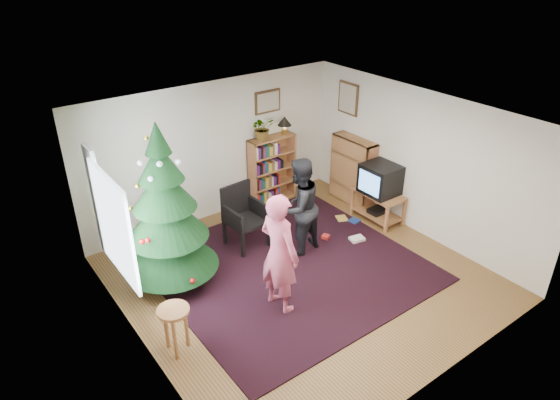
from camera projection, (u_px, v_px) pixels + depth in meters
floor at (301, 277)px, 7.65m from camera, size 5.00×5.00×0.00m
ceiling at (305, 121)px, 6.47m from camera, size 5.00×5.00×0.00m
wall_back at (214, 151)px, 8.84m from camera, size 5.00×0.02×2.50m
wall_front at (450, 296)px, 5.28m from camera, size 5.00×0.02×2.50m
wall_left at (134, 267)px, 5.75m from camera, size 0.02×5.00×2.50m
wall_right at (419, 163)px, 8.37m from camera, size 0.02×5.00×2.50m
rug at (289, 267)px, 7.85m from camera, size 3.80×3.60×0.02m
window_pane at (114, 226)px, 6.07m from camera, size 0.04×1.20×1.40m
curtain at (98, 203)px, 6.59m from camera, size 0.06×0.35×1.60m
picture_back at (268, 102)px, 9.09m from camera, size 0.55×0.03×0.42m
picture_right at (348, 98)px, 9.27m from camera, size 0.03×0.50×0.60m
christmas_tree at (167, 220)px, 7.09m from camera, size 1.39×1.39×2.52m
bookshelf_back at (272, 168)px, 9.59m from camera, size 0.95×0.30×1.30m
bookshelf_right at (353, 170)px, 9.53m from camera, size 0.30×0.95×1.30m
tv_stand at (378, 204)px, 9.05m from camera, size 0.51×0.92×0.55m
crt_tv at (380, 179)px, 8.82m from camera, size 0.57×0.61×0.54m
armchair at (242, 213)px, 8.24m from camera, size 0.61×0.61×1.06m
stool at (174, 319)px, 6.06m from camera, size 0.40×0.40×0.66m
person_standing at (279, 253)px, 6.64m from camera, size 0.51×0.70×1.76m
person_by_chair at (299, 207)px, 7.90m from camera, size 0.88×0.74×1.64m
potted_plant at (263, 128)px, 9.08m from camera, size 0.46×0.41×0.46m
table_lamp at (284, 122)px, 9.34m from camera, size 0.26×0.26×0.35m
floor_clutter at (319, 235)px, 8.63m from camera, size 1.98×1.23×0.08m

